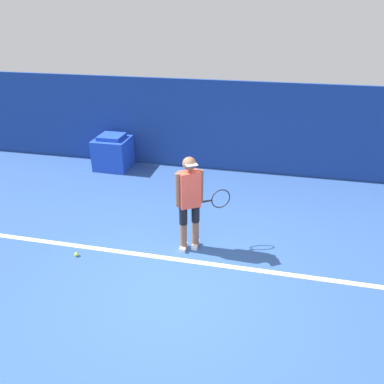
% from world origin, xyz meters
% --- Properties ---
extents(ground_plane, '(24.00, 24.00, 0.00)m').
position_xyz_m(ground_plane, '(0.00, 0.00, 0.00)').
color(ground_plane, '#2D5193').
extents(back_wall, '(24.00, 0.10, 2.27)m').
position_xyz_m(back_wall, '(0.00, 4.76, 1.14)').
color(back_wall, navy).
rests_on(back_wall, ground_plane).
extents(court_baseline, '(21.60, 0.10, 0.01)m').
position_xyz_m(court_baseline, '(0.00, 0.68, 0.01)').
color(court_baseline, white).
rests_on(court_baseline, ground_plane).
extents(tennis_player, '(0.85, 0.59, 1.71)m').
position_xyz_m(tennis_player, '(-0.03, 1.08, 0.96)').
color(tennis_player, brown).
rests_on(tennis_player, ground_plane).
extents(tennis_ball, '(0.07, 0.07, 0.07)m').
position_xyz_m(tennis_ball, '(-1.87, 0.41, 0.03)').
color(tennis_ball, '#D1E533').
rests_on(tennis_ball, ground_plane).
extents(covered_chair, '(0.86, 0.84, 0.90)m').
position_xyz_m(covered_chair, '(-2.82, 4.25, 0.42)').
color(covered_chair, blue).
rests_on(covered_chair, ground_plane).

